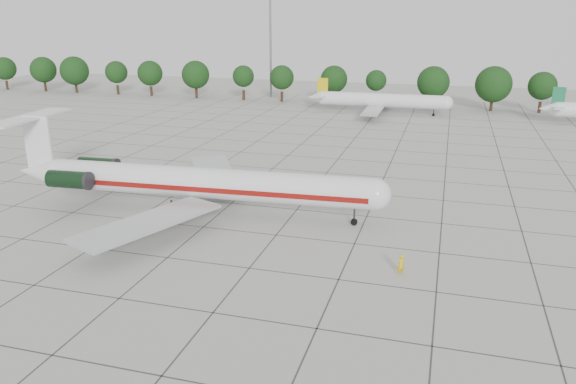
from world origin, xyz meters
name	(u,v)px	position (x,y,z in m)	size (l,w,h in m)	color
ground	(276,235)	(0.00, 0.00, 0.00)	(260.00, 260.00, 0.00)	#A6A69F
apron_joints	(312,192)	(0.00, 15.00, 0.01)	(170.00, 170.00, 0.02)	#383838
main_airliner	(186,181)	(-11.67, 3.81, 3.61)	(43.65, 34.24, 10.23)	silver
ground_crew	(401,265)	(12.91, -5.64, 0.94)	(0.69, 0.45, 1.89)	yellow
bg_airliner_c	(381,101)	(1.18, 74.31, 2.91)	(28.24, 27.20, 7.40)	silver
tree_line	(334,79)	(-11.68, 85.00, 5.98)	(249.86, 8.44, 10.22)	#332114
floodlight_mast	(271,41)	(-30.00, 92.00, 14.28)	(1.60, 1.60, 25.45)	slate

